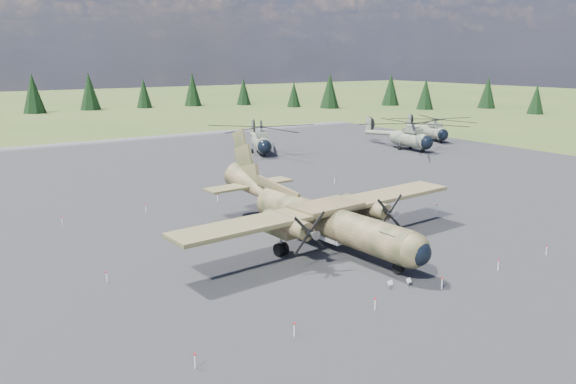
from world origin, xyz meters
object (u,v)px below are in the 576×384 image
transport_plane (318,213)px  helicopter_near (261,134)px  helicopter_mid (411,131)px  helicopter_far (434,125)px

transport_plane → helicopter_near: 45.09m
transport_plane → helicopter_mid: 51.57m
transport_plane → helicopter_mid: (41.64, 30.41, 0.71)m
helicopter_near → helicopter_far: size_ratio=1.11×
helicopter_mid → helicopter_far: 12.53m
transport_plane → helicopter_mid: transport_plane is taller
helicopter_mid → helicopter_far: bearing=25.9°
transport_plane → helicopter_near: (18.92, 40.92, 0.64)m
helicopter_far → helicopter_mid: bearing=-137.2°
helicopter_near → helicopter_mid: 25.04m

